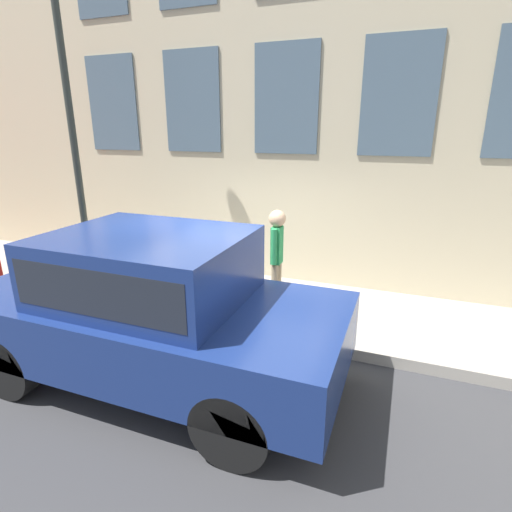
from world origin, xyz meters
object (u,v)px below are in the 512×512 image
fire_hydrant (235,291)px  person (277,251)px  street_lamp (61,47)px  parked_car_navy_near (152,303)px

fire_hydrant → person: (0.41, -0.55, 0.61)m
person → street_lamp: bearing=165.7°
person → street_lamp: street_lamp is taller
person → parked_car_navy_near: size_ratio=0.36×
parked_car_navy_near → person: bearing=-21.5°
fire_hydrant → parked_car_navy_near: 1.85m
fire_hydrant → person: size_ratio=0.45×
parked_car_navy_near → street_lamp: (1.90, 2.75, 3.23)m
person → street_lamp: (-0.27, 3.61, 3.11)m
parked_car_navy_near → street_lamp: street_lamp is taller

